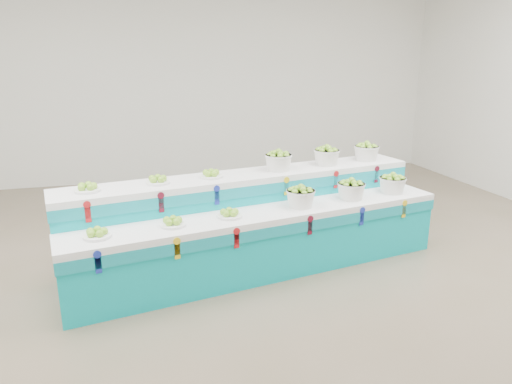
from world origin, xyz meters
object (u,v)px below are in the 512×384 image
basket_upper_right (366,151)px  plate_upper_mid (157,179)px  basket_lower_left (301,196)px  display_stand (256,222)px

basket_upper_right → plate_upper_mid: bearing=-170.0°
basket_lower_left → basket_upper_right: size_ratio=1.00×
display_stand → plate_upper_mid: 1.20m
display_stand → plate_upper_mid: size_ratio=16.63×
basket_lower_left → basket_upper_right: (1.18, 0.75, 0.30)m
display_stand → basket_lower_left: size_ratio=13.34×
plate_upper_mid → basket_upper_right: size_ratio=0.80×
plate_upper_mid → basket_lower_left: bearing=-10.1°
display_stand → basket_lower_left: (0.46, -0.19, 0.33)m
basket_lower_left → plate_upper_mid: bearing=169.9°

